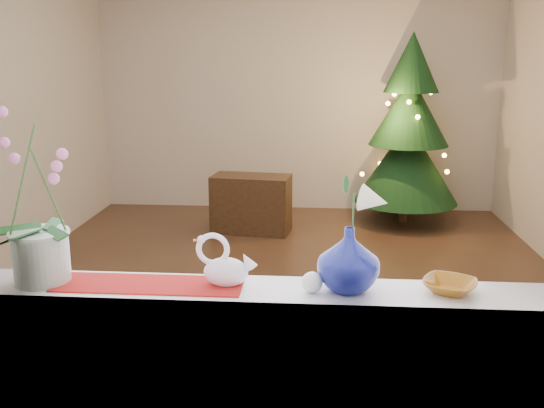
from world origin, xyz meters
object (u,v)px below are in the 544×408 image
(orchid_pot, at_px, (35,197))
(amber_dish, at_px, (450,287))
(blue_vase, at_px, (349,255))
(side_table, at_px, (251,204))
(paperweight, at_px, (312,282))
(swan, at_px, (226,261))
(xmas_tree, at_px, (409,130))

(orchid_pot, xyz_separation_m, amber_dish, (1.51, 0.01, -0.31))
(blue_vase, xyz_separation_m, side_table, (-0.78, 3.82, -0.77))
(paperweight, xyz_separation_m, side_table, (-0.65, 3.86, -0.67))
(orchid_pot, height_order, paperweight, orchid_pot)
(swan, xyz_separation_m, side_table, (-0.33, 3.81, -0.73))
(orchid_pot, bearing_deg, amber_dish, 0.39)
(blue_vase, distance_m, amber_dish, 0.38)
(blue_vase, height_order, side_table, blue_vase)
(blue_vase, bearing_deg, xmas_tree, 79.16)
(xmas_tree, bearing_deg, orchid_pot, -114.52)
(paperweight, bearing_deg, blue_vase, 14.71)
(blue_vase, relative_size, paperweight, 3.52)
(swan, height_order, blue_vase, blue_vase)
(xmas_tree, bearing_deg, side_table, -163.09)
(swan, bearing_deg, side_table, 92.93)
(paperweight, xyz_separation_m, amber_dish, (0.50, 0.04, -0.02))
(amber_dish, xyz_separation_m, side_table, (-1.14, 3.82, -0.65))
(xmas_tree, bearing_deg, blue_vase, -100.84)
(blue_vase, bearing_deg, amber_dish, 0.84)
(orchid_pot, height_order, blue_vase, orchid_pot)
(paperweight, distance_m, side_table, 3.97)
(side_table, bearing_deg, swan, -77.93)
(swan, bearing_deg, orchid_pot, 179.17)
(blue_vase, distance_m, xmas_tree, 4.39)
(swan, bearing_deg, paperweight, -9.72)
(amber_dish, bearing_deg, blue_vase, -179.16)
(orchid_pot, xyz_separation_m, paperweight, (1.01, -0.03, -0.29))
(swan, relative_size, amber_dish, 1.41)
(blue_vase, bearing_deg, paperweight, -165.29)
(swan, bearing_deg, amber_dish, -2.27)
(swan, bearing_deg, blue_vase, -3.18)
(xmas_tree, xyz_separation_m, side_table, (-1.60, -0.49, -0.70))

